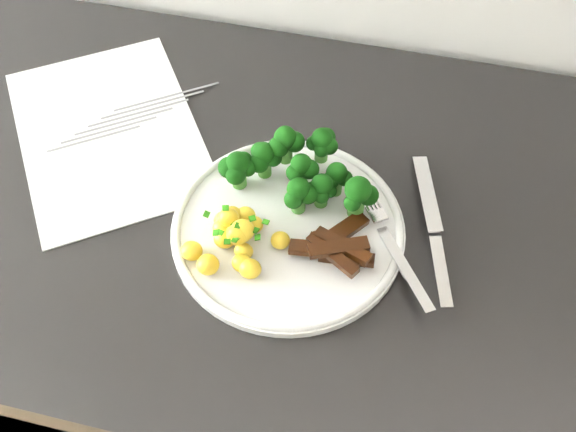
{
  "coord_description": "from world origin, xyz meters",
  "views": [
    {
      "loc": [
        0.24,
        1.25,
        1.48
      ],
      "look_at": [
        0.14,
        1.65,
        0.91
      ],
      "focal_mm": 41.12,
      "sensor_mm": 36.0,
      "label": 1
    }
  ],
  "objects_px": {
    "plate": "(288,228)",
    "beef_strips": "(337,247)",
    "recipe_paper": "(108,131)",
    "knife": "(436,246)",
    "broccoli": "(299,168)",
    "potatoes": "(235,237)",
    "fork": "(395,249)",
    "counter": "(243,353)"
  },
  "relations": [
    {
      "from": "broccoli",
      "to": "counter",
      "type": "bearing_deg",
      "value": -162.66
    },
    {
      "from": "potatoes",
      "to": "beef_strips",
      "type": "height_order",
      "value": "potatoes"
    },
    {
      "from": "counter",
      "to": "broccoli",
      "type": "xyz_separation_m",
      "value": [
        0.09,
        0.03,
        0.48
      ]
    },
    {
      "from": "counter",
      "to": "knife",
      "type": "bearing_deg",
      "value": -3.97
    },
    {
      "from": "potatoes",
      "to": "fork",
      "type": "xyz_separation_m",
      "value": [
        0.17,
        0.03,
        -0.0
      ]
    },
    {
      "from": "counter",
      "to": "plate",
      "type": "height_order",
      "value": "plate"
    },
    {
      "from": "knife",
      "to": "recipe_paper",
      "type": "bearing_deg",
      "value": 168.83
    },
    {
      "from": "recipe_paper",
      "to": "beef_strips",
      "type": "distance_m",
      "value": 0.33
    },
    {
      "from": "beef_strips",
      "to": "knife",
      "type": "distance_m",
      "value": 0.11
    },
    {
      "from": "potatoes",
      "to": "recipe_paper",
      "type": "bearing_deg",
      "value": 147.51
    },
    {
      "from": "counter",
      "to": "broccoli",
      "type": "relative_size",
      "value": 12.89
    },
    {
      "from": "broccoli",
      "to": "knife",
      "type": "relative_size",
      "value": 0.93
    },
    {
      "from": "recipe_paper",
      "to": "knife",
      "type": "bearing_deg",
      "value": -11.17
    },
    {
      "from": "counter",
      "to": "potatoes",
      "type": "xyz_separation_m",
      "value": [
        0.04,
        -0.06,
        0.46
      ]
    },
    {
      "from": "plate",
      "to": "potatoes",
      "type": "xyz_separation_m",
      "value": [
        -0.05,
        -0.03,
        0.01
      ]
    },
    {
      "from": "potatoes",
      "to": "fork",
      "type": "distance_m",
      "value": 0.17
    },
    {
      "from": "potatoes",
      "to": "beef_strips",
      "type": "distance_m",
      "value": 0.11
    },
    {
      "from": "plate",
      "to": "counter",
      "type": "bearing_deg",
      "value": 160.67
    },
    {
      "from": "counter",
      "to": "plate",
      "type": "distance_m",
      "value": 0.46
    },
    {
      "from": "broccoli",
      "to": "potatoes",
      "type": "relative_size",
      "value": 1.64
    },
    {
      "from": "plate",
      "to": "beef_strips",
      "type": "height_order",
      "value": "beef_strips"
    },
    {
      "from": "counter",
      "to": "potatoes",
      "type": "distance_m",
      "value": 0.47
    },
    {
      "from": "beef_strips",
      "to": "knife",
      "type": "height_order",
      "value": "beef_strips"
    },
    {
      "from": "recipe_paper",
      "to": "broccoli",
      "type": "xyz_separation_m",
      "value": [
        0.25,
        -0.04,
        0.04
      ]
    },
    {
      "from": "recipe_paper",
      "to": "potatoes",
      "type": "distance_m",
      "value": 0.24
    },
    {
      "from": "broccoli",
      "to": "beef_strips",
      "type": "bearing_deg",
      "value": -52.14
    },
    {
      "from": "broccoli",
      "to": "fork",
      "type": "distance_m",
      "value": 0.14
    },
    {
      "from": "recipe_paper",
      "to": "knife",
      "type": "distance_m",
      "value": 0.42
    },
    {
      "from": "counter",
      "to": "broccoli",
      "type": "bearing_deg",
      "value": 17.34
    },
    {
      "from": "beef_strips",
      "to": "potatoes",
      "type": "bearing_deg",
      "value": -172.68
    },
    {
      "from": "counter",
      "to": "recipe_paper",
      "type": "height_order",
      "value": "recipe_paper"
    },
    {
      "from": "broccoli",
      "to": "knife",
      "type": "distance_m",
      "value": 0.17
    },
    {
      "from": "recipe_paper",
      "to": "broccoli",
      "type": "distance_m",
      "value": 0.26
    },
    {
      "from": "recipe_paper",
      "to": "knife",
      "type": "relative_size",
      "value": 1.87
    },
    {
      "from": "counter",
      "to": "recipe_paper",
      "type": "bearing_deg",
      "value": 158.74
    },
    {
      "from": "broccoli",
      "to": "knife",
      "type": "xyz_separation_m",
      "value": [
        0.16,
        -0.04,
        -0.03
      ]
    },
    {
      "from": "recipe_paper",
      "to": "potatoes",
      "type": "bearing_deg",
      "value": -32.49
    },
    {
      "from": "recipe_paper",
      "to": "fork",
      "type": "relative_size",
      "value": 2.38
    },
    {
      "from": "counter",
      "to": "recipe_paper",
      "type": "distance_m",
      "value": 0.47
    },
    {
      "from": "broccoli",
      "to": "knife",
      "type": "bearing_deg",
      "value": -15.11
    },
    {
      "from": "recipe_paper",
      "to": "plate",
      "type": "bearing_deg",
      "value": -20.6
    },
    {
      "from": "plate",
      "to": "beef_strips",
      "type": "bearing_deg",
      "value": -18.7
    }
  ]
}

